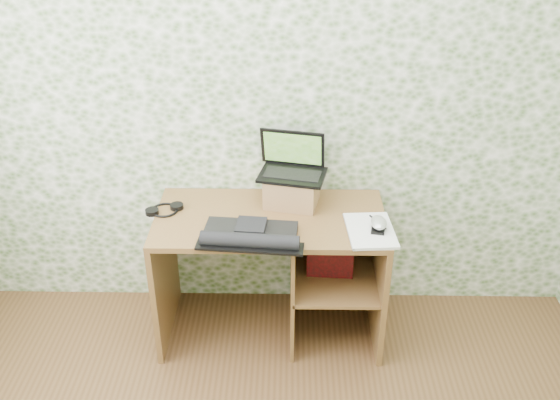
{
  "coord_description": "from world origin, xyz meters",
  "views": [
    {
      "loc": [
        0.1,
        -1.32,
        2.43
      ],
      "look_at": [
        0.05,
        1.39,
        0.88
      ],
      "focal_mm": 40.0,
      "sensor_mm": 36.0,
      "label": 1
    }
  ],
  "objects_px": {
    "riser": "(292,190)",
    "notepad": "(370,231)",
    "laptop": "(292,164)",
    "desk": "(285,256)",
    "keyboard": "(251,235)"
  },
  "relations": [
    {
      "from": "desk",
      "to": "riser",
      "type": "bearing_deg",
      "value": 73.01
    },
    {
      "from": "riser",
      "to": "notepad",
      "type": "distance_m",
      "value": 0.49
    },
    {
      "from": "desk",
      "to": "notepad",
      "type": "bearing_deg",
      "value": -21.44
    },
    {
      "from": "desk",
      "to": "riser",
      "type": "relative_size",
      "value": 4.46
    },
    {
      "from": "riser",
      "to": "notepad",
      "type": "bearing_deg",
      "value": -35.91
    },
    {
      "from": "laptop",
      "to": "notepad",
      "type": "xyz_separation_m",
      "value": [
        0.39,
        -0.32,
        -0.21
      ]
    },
    {
      "from": "riser",
      "to": "notepad",
      "type": "relative_size",
      "value": 0.83
    },
    {
      "from": "laptop",
      "to": "keyboard",
      "type": "relative_size",
      "value": 0.73
    },
    {
      "from": "laptop",
      "to": "notepad",
      "type": "height_order",
      "value": "laptop"
    },
    {
      "from": "riser",
      "to": "keyboard",
      "type": "bearing_deg",
      "value": -119.43
    },
    {
      "from": "keyboard",
      "to": "desk",
      "type": "bearing_deg",
      "value": 60.55
    },
    {
      "from": "riser",
      "to": "desk",
      "type": "bearing_deg",
      "value": -106.99
    },
    {
      "from": "desk",
      "to": "notepad",
      "type": "relative_size",
      "value": 3.68
    },
    {
      "from": "riser",
      "to": "keyboard",
      "type": "relative_size",
      "value": 0.51
    },
    {
      "from": "riser",
      "to": "keyboard",
      "type": "xyz_separation_m",
      "value": [
        -0.2,
        -0.36,
        -0.06
      ]
    }
  ]
}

